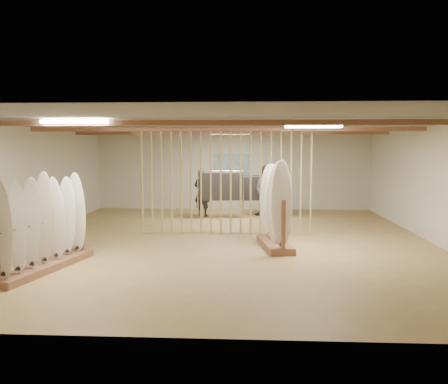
# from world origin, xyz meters

# --- Properties ---
(floor) EXTENTS (12.00, 12.00, 0.00)m
(floor) POSITION_xyz_m (0.00, 0.00, 0.00)
(floor) COLOR tan
(floor) RESTS_ON ground
(ceiling) EXTENTS (12.00, 12.00, 0.00)m
(ceiling) POSITION_xyz_m (0.00, 0.00, 2.80)
(ceiling) COLOR gray
(ceiling) RESTS_ON ground
(wall_back) EXTENTS (12.00, 0.00, 12.00)m
(wall_back) POSITION_xyz_m (0.00, 6.00, 1.40)
(wall_back) COLOR beige
(wall_back) RESTS_ON ground
(wall_front) EXTENTS (12.00, 0.00, 12.00)m
(wall_front) POSITION_xyz_m (0.00, -6.00, 1.40)
(wall_front) COLOR beige
(wall_front) RESTS_ON ground
(wall_left) EXTENTS (0.00, 12.00, 12.00)m
(wall_left) POSITION_xyz_m (-5.00, 0.00, 1.40)
(wall_left) COLOR beige
(wall_left) RESTS_ON ground
(wall_right) EXTENTS (0.00, 12.00, 12.00)m
(wall_right) POSITION_xyz_m (5.00, 0.00, 1.40)
(wall_right) COLOR beige
(wall_right) RESTS_ON ground
(ceiling_slats) EXTENTS (9.50, 6.12, 0.10)m
(ceiling_slats) POSITION_xyz_m (0.00, 0.00, 2.72)
(ceiling_slats) COLOR brown
(ceiling_slats) RESTS_ON ground
(light_panels) EXTENTS (1.20, 0.35, 0.06)m
(light_panels) POSITION_xyz_m (0.00, 0.00, 2.74)
(light_panels) COLOR white
(light_panels) RESTS_ON ground
(bamboo_partition) EXTENTS (4.45, 0.05, 2.78)m
(bamboo_partition) POSITION_xyz_m (0.00, 0.80, 1.40)
(bamboo_partition) COLOR tan
(bamboo_partition) RESTS_ON ground
(poster) EXTENTS (1.40, 0.03, 0.90)m
(poster) POSITION_xyz_m (0.00, 5.98, 1.60)
(poster) COLOR teal
(poster) RESTS_ON ground
(rack_left) EXTENTS (1.02, 2.60, 1.79)m
(rack_left) POSITION_xyz_m (-3.17, -3.01, 0.61)
(rack_left) COLOR brown
(rack_left) RESTS_ON floor
(rack_right) EXTENTS (0.81, 1.77, 1.99)m
(rack_right) POSITION_xyz_m (1.21, -0.80, 0.67)
(rack_right) COLOR brown
(rack_right) RESTS_ON floor
(clothing_rack_a) EXTENTS (1.46, 0.54, 1.57)m
(clothing_rack_a) POSITION_xyz_m (-0.33, 3.83, 1.02)
(clothing_rack_a) COLOR silver
(clothing_rack_a) RESTS_ON floor
(clothing_rack_b) EXTENTS (1.26, 0.61, 1.38)m
(clothing_rack_b) POSITION_xyz_m (0.98, 4.58, 0.90)
(clothing_rack_b) COLOR silver
(clothing_rack_b) RESTS_ON floor
(shopper_a) EXTENTS (0.77, 0.65, 1.78)m
(shopper_a) POSITION_xyz_m (-0.96, 4.16, 0.89)
(shopper_a) COLOR #2A2830
(shopper_a) RESTS_ON floor
(shopper_b) EXTENTS (1.10, 0.98, 1.91)m
(shopper_b) POSITION_xyz_m (1.17, 4.12, 0.96)
(shopper_b) COLOR #302B25
(shopper_b) RESTS_ON floor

